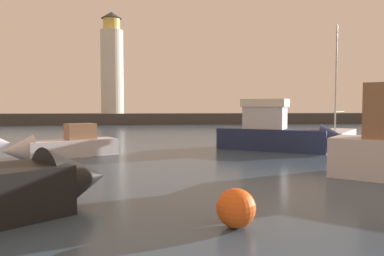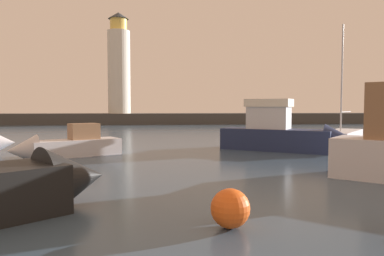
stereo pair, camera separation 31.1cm
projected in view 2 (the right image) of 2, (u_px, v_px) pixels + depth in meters
The scene contains 7 objects.
ground_plane at pixel (155, 140), 29.27m from camera, with size 220.00×220.00×0.00m, color #384C60.
breakwater at pixel (157, 119), 56.71m from camera, with size 81.32×4.62×1.67m, color #423F3D.
lighthouse at pixel (119, 66), 55.71m from camera, with size 3.43×3.43×15.44m.
motorboat_0 at pixel (62, 146), 19.28m from camera, with size 5.77×4.26×2.03m.
motorboat_3 at pixel (287, 134), 21.89m from camera, with size 7.74×5.98×3.38m.
sailboat_moored at pixel (342, 135), 27.92m from camera, with size 5.59×6.25×8.82m.
mooring_buoy at pixel (230, 208), 7.95m from camera, with size 0.87×0.87×0.87m, color #EA5919.
Camera 2 is at (0.31, -1.67, 2.66)m, focal length 33.88 mm.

